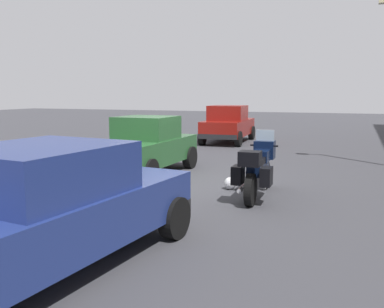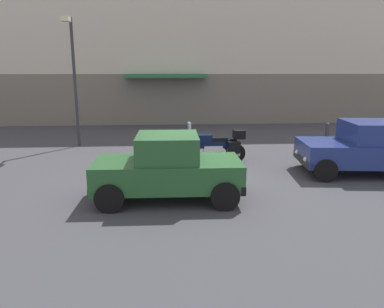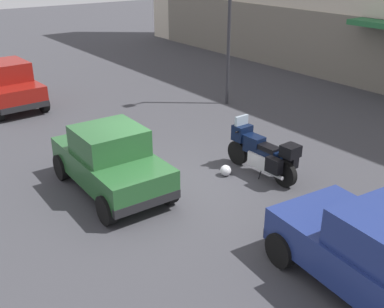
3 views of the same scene
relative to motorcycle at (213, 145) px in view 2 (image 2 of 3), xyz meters
name	(u,v)px [view 2 (image 2 of 3)]	position (x,y,z in m)	size (l,w,h in m)	color
ground_plane	(189,184)	(-0.93, -2.25, -0.62)	(80.00, 80.00, 0.00)	#38383D
building_facade_rear	(175,16)	(-0.93, 10.09, 5.35)	(36.45, 3.40, 12.04)	beige
motorcycle	(213,145)	(0.00, 0.00, 0.00)	(2.26, 0.77, 1.36)	black
helmet	(200,165)	(-0.50, -0.74, -0.48)	(0.28, 0.28, 0.28)	silver
car_sedan_far	(379,148)	(4.68, -1.62, 0.16)	(4.69, 2.32, 1.56)	navy
car_compact_side	(168,168)	(-1.50, -3.38, 0.15)	(3.50, 1.76, 1.56)	#235128
streetlamp_curbside	(73,70)	(-5.05, 3.03, 2.37)	(0.28, 0.94, 4.94)	#2D2D33
bollard_curbside	(327,132)	(5.34, 3.29, -0.18)	(0.16, 0.16, 0.82)	#333338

